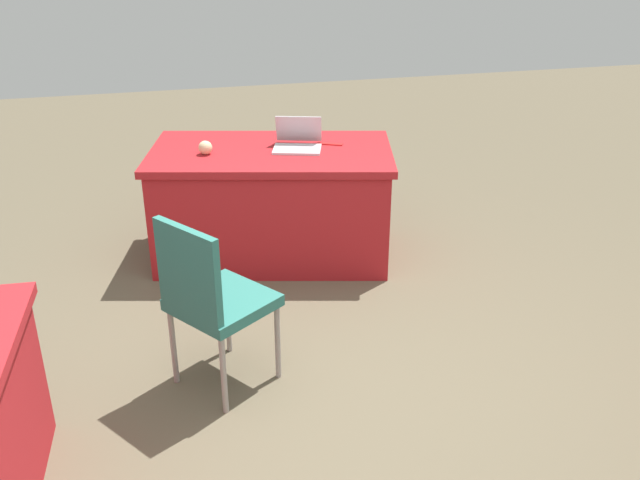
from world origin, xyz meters
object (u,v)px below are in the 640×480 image
(yarn_ball, at_px, (205,148))
(scissors_red, at_px, (330,144))
(chair_back_row, at_px, (211,295))
(laptop_silver, at_px, (298,143))
(table_foreground, at_px, (272,203))

(yarn_ball, height_order, scissors_red, yarn_ball)
(yarn_ball, relative_size, scissors_red, 0.51)
(chair_back_row, relative_size, yarn_ball, 10.28)
(chair_back_row, relative_size, laptop_silver, 2.44)
(chair_back_row, distance_m, scissors_red, 1.81)
(yarn_ball, distance_m, scissors_red, 0.86)
(laptop_silver, height_order, yarn_ball, laptop_silver)
(chair_back_row, bearing_deg, scissors_red, 110.64)
(chair_back_row, xyz_separation_m, laptop_silver, (-0.75, -1.46, 0.28))
(chair_back_row, bearing_deg, yarn_ball, 139.02)
(laptop_silver, xyz_separation_m, scissors_red, (-0.23, -0.03, -0.04))
(chair_back_row, xyz_separation_m, scissors_red, (-0.99, -1.50, 0.24))
(chair_back_row, distance_m, laptop_silver, 1.67)
(table_foreground, distance_m, scissors_red, 0.57)
(laptop_silver, bearing_deg, yarn_ball, 15.18)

